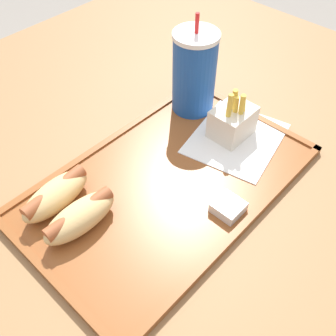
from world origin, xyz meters
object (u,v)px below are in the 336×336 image
object	(u,v)px
hot_dog_near	(81,218)
sauce_cup_mayo	(228,207)
fries_carton	(233,121)
soda_cup	(194,73)
hot_dog_far	(56,195)

from	to	relation	value
hot_dog_near	sauce_cup_mayo	size ratio (longest dim) A/B	2.84
fries_carton	hot_dog_near	bearing A→B (deg)	173.08
soda_cup	fries_carton	world-z (taller)	soda_cup
hot_dog_far	sauce_cup_mayo	world-z (taller)	hot_dog_far
hot_dog_far	sauce_cup_mayo	xyz separation A→B (m)	(0.17, -0.20, -0.01)
hot_dog_far	sauce_cup_mayo	bearing A→B (deg)	-49.72
fries_carton	sauce_cup_mayo	distance (m)	0.18
hot_dog_near	sauce_cup_mayo	distance (m)	0.22
hot_dog_near	fries_carton	xyz separation A→B (m)	(0.31, -0.04, 0.01)
hot_dog_near	fries_carton	world-z (taller)	fries_carton
soda_cup	hot_dog_near	xyz separation A→B (m)	(-0.33, -0.07, -0.06)
hot_dog_near	fries_carton	size ratio (longest dim) A/B	1.21
soda_cup	sauce_cup_mayo	world-z (taller)	soda_cup
hot_dog_near	sauce_cup_mayo	xyz separation A→B (m)	(0.17, -0.14, -0.01)
soda_cup	fries_carton	size ratio (longest dim) A/B	1.91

